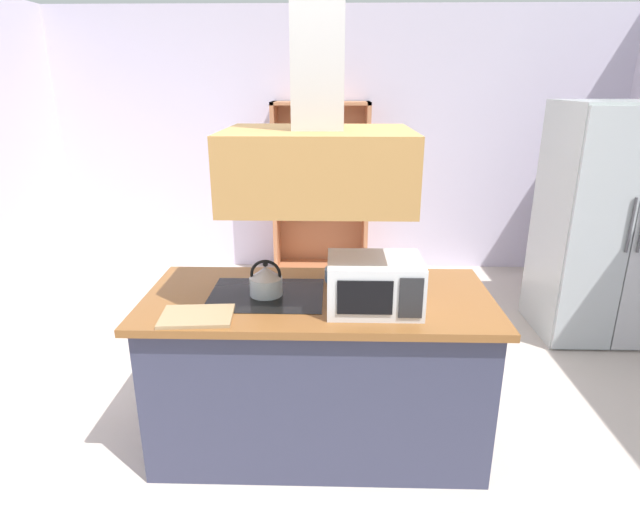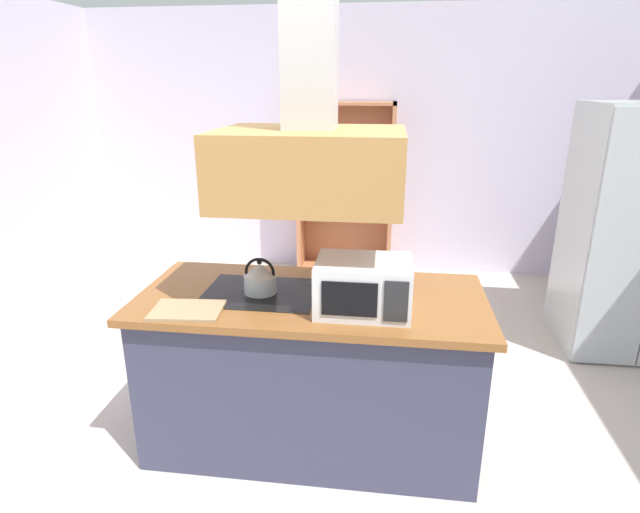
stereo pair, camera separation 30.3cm
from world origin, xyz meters
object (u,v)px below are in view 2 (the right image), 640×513
Objects in this scene: microwave at (363,286)px; fruit_bowl at (341,273)px; dish_cabinet at (345,200)px; kettle at (260,278)px; refrigerator at (637,232)px; cutting_board at (187,310)px.

fruit_bowl is (-0.15, 0.38, -0.08)m from microwave.
dish_cabinet is 9.19× the size of kettle.
microwave is (0.56, -0.15, 0.05)m from kettle.
microwave reaches higher than kettle.
dish_cabinet is 8.76× the size of fruit_bowl.
refrigerator is 5.43× the size of cutting_board.
fruit_bowl reaches higher than cutting_board.
kettle is at bearing -150.02° from refrigerator.
dish_cabinet is at bearing 80.65° from cutting_board.
kettle is 0.58m from microwave.
microwave is at bearing 8.94° from cutting_board.
cutting_board is 1.66× the size of fruit_bowl.
cutting_board is 0.88m from fruit_bowl.
dish_cabinet is (-2.28, 1.40, -0.13)m from refrigerator.
dish_cabinet reaches higher than microwave.
dish_cabinet reaches higher than kettle.
refrigerator is at bearing -31.52° from dish_cabinet.
kettle is at bearing -151.03° from fruit_bowl.
refrigerator is 1.03× the size of dish_cabinet.
refrigerator is 2.51m from microwave.
kettle is at bearing 164.48° from microwave.
fruit_bowl is at bearing -149.82° from refrigerator.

